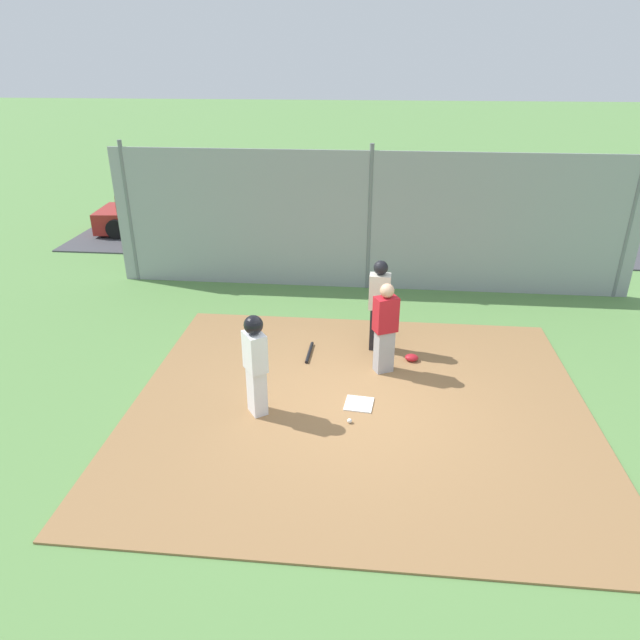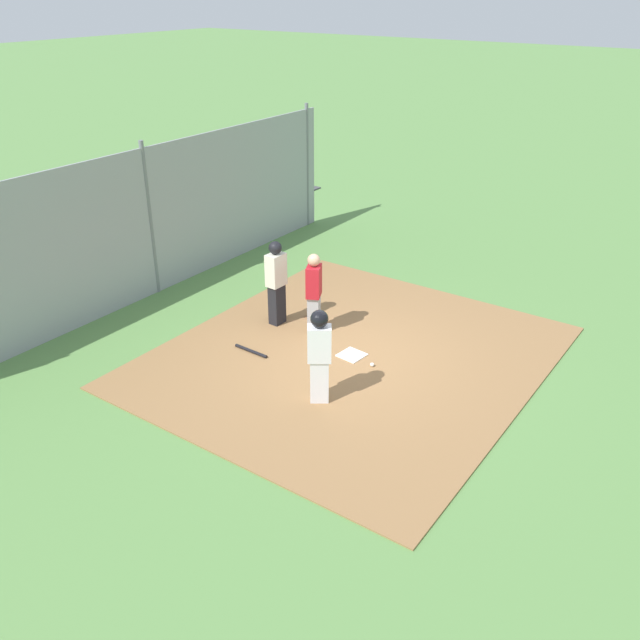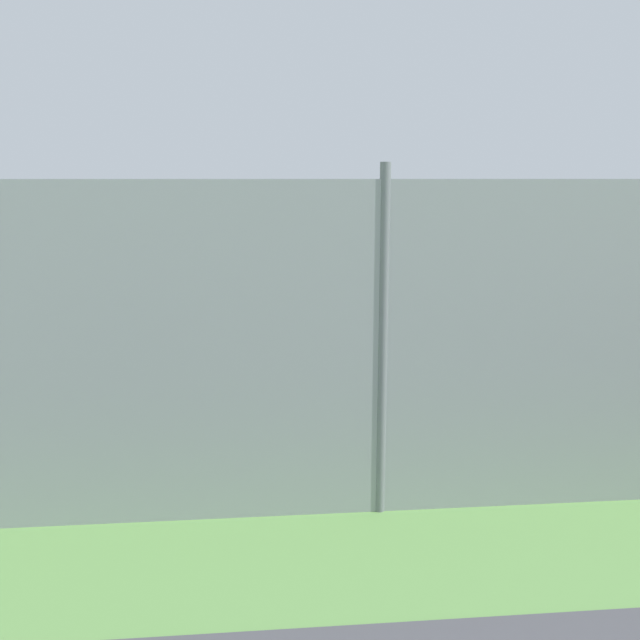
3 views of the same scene
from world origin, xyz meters
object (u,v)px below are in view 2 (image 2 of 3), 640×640
at_px(runner, 319,350).
at_px(catcher_mask, 313,314).
at_px(baseball_bat, 251,351).
at_px(baseball, 372,365).
at_px(parked_car_silver, 114,198).
at_px(umpire, 276,281).
at_px(home_plate, 352,355).
at_px(catcher, 314,292).

height_order(runner, catcher_mask, runner).
relative_size(baseball_bat, catcher_mask, 3.17).
distance_m(baseball, parked_car_silver, 11.03).
bearing_deg(runner, umpire, 17.00).
height_order(home_plate, baseball_bat, baseball_bat).
bearing_deg(catcher, parked_car_silver, 138.25).
relative_size(runner, baseball_bat, 2.16).
relative_size(home_plate, runner, 0.27).
height_order(umpire, runner, umpire).
bearing_deg(baseball, home_plate, -103.51).
distance_m(home_plate, parked_car_silver, 10.50).
relative_size(home_plate, baseball, 5.95).
distance_m(runner, baseball_bat, 2.24).
relative_size(catcher, baseball, 22.09).
bearing_deg(umpire, runner, -35.98).
bearing_deg(baseball_bat, catcher_mask, -90.48).
relative_size(catcher, runner, 0.99).
bearing_deg(baseball_bat, umpire, -72.48).
bearing_deg(parked_car_silver, baseball_bat, 70.05).
distance_m(home_plate, baseball_bat, 1.88).
bearing_deg(baseball_bat, home_plate, -146.95).
distance_m(catcher, baseball, 1.90).
bearing_deg(catcher, baseball_bat, -135.08).
bearing_deg(umpire, baseball, -6.85).
distance_m(baseball_bat, baseball, 2.29).
xyz_separation_m(catcher, umpire, (0.11, -0.83, 0.07)).
xyz_separation_m(home_plate, parked_car_silver, (-2.93, -10.07, 0.57)).
xyz_separation_m(catcher_mask, baseball, (1.02, 2.05, -0.02)).
relative_size(catcher, catcher_mask, 6.81).
xyz_separation_m(catcher_mask, parked_car_silver, (-2.03, -8.53, 0.52)).
bearing_deg(baseball_bat, runner, 165.30).
distance_m(home_plate, baseball, 0.53).
bearing_deg(runner, catcher_mask, 2.90).
distance_m(catcher, baseball_bat, 1.66).
distance_m(umpire, baseball, 2.66).
height_order(runner, baseball, runner).
distance_m(baseball_bat, parked_car_silver, 9.34).
bearing_deg(runner, catcher, 2.79).
relative_size(umpire, parked_car_silver, 0.40).
height_order(baseball_bat, parked_car_silver, parked_car_silver).
bearing_deg(catcher_mask, runner, 37.74).
distance_m(umpire, baseball_bat, 1.58).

